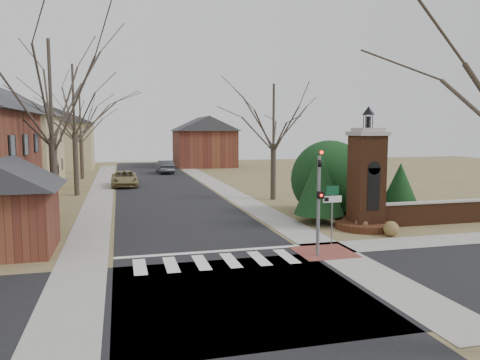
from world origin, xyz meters
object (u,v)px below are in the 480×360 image
object	(u,v)px
brick_gate_monument	(366,188)
distant_car	(165,167)
traffic_signal_pole	(319,195)
sign_post	(332,204)
pickup_truck	(125,179)

from	to	relation	value
brick_gate_monument	distant_car	size ratio (longest dim) A/B	1.37
brick_gate_monument	distant_car	xyz separation A→B (m)	(-7.40, 33.98, -1.39)
distant_car	traffic_signal_pole	bearing A→B (deg)	91.31
traffic_signal_pole	brick_gate_monument	size ratio (longest dim) A/B	0.69
brick_gate_monument	sign_post	bearing A→B (deg)	-138.58
sign_post	brick_gate_monument	bearing A→B (deg)	41.42
traffic_signal_pole	brick_gate_monument	distance (m)	6.47
traffic_signal_pole	pickup_truck	distance (m)	27.60
sign_post	distant_car	bearing A→B (deg)	96.16
traffic_signal_pole	distant_car	world-z (taller)	traffic_signal_pole
pickup_truck	distant_car	bearing A→B (deg)	68.09
traffic_signal_pole	sign_post	distance (m)	2.02
traffic_signal_pole	pickup_truck	xyz separation A→B (m)	(-7.53, 26.49, -1.88)
traffic_signal_pole	pickup_truck	size ratio (longest dim) A/B	0.88
sign_post	brick_gate_monument	size ratio (longest dim) A/B	0.42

